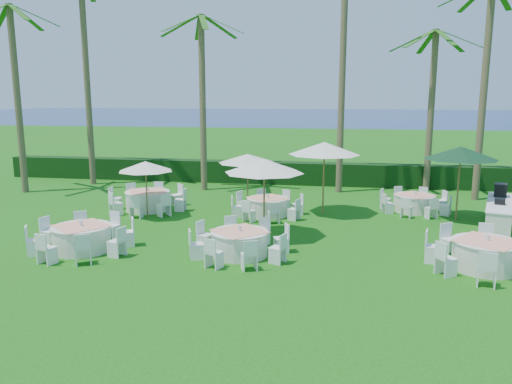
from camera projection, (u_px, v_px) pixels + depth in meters
ground at (264, 248)px, 15.87m from camera, size 120.00×120.00×0.00m
hedge at (298, 173)px, 27.36m from camera, size 34.00×1.00×1.20m
ocean at (334, 117)px, 114.53m from camera, size 260.00×260.00×0.00m
banquet_table_a at (82, 237)px, 15.58m from camera, size 3.19×3.19×0.97m
banquet_table_b at (240, 243)px, 15.10m from camera, size 2.98×2.98×0.93m
banquet_table_c at (486, 254)px, 13.91m from camera, size 3.25×3.25×0.98m
banquet_table_d at (148, 200)px, 21.12m from camera, size 3.29×3.29×0.99m
banquet_table_e at (267, 206)px, 20.16m from camera, size 2.87×2.87×0.89m
banquet_table_f at (415, 203)px, 20.85m from camera, size 2.80×2.80×0.88m
umbrella_a at (145, 166)px, 19.61m from camera, size 2.16×2.16×2.25m
umbrella_b at (264, 166)px, 16.73m from camera, size 2.71×2.71×2.70m
umbrella_c at (248, 159)px, 21.74m from camera, size 2.60×2.60×2.29m
umbrella_d at (324, 148)px, 20.06m from camera, size 2.89×2.89×2.96m
umbrella_green at (461, 153)px, 19.08m from camera, size 2.82×2.82×2.88m
buffet_table at (499, 213)px, 18.43m from camera, size 1.95×4.13×1.44m
palm_a at (87, 74)px, 26.38m from camera, size 4.27×4.36×10.92m
palm_b at (202, 95)px, 24.92m from camera, size 4.39×4.19×8.69m
palm_c at (343, 52)px, 23.92m from camera, size 4.40×4.16×12.73m
palm_d at (431, 103)px, 24.84m from camera, size 4.29×4.35×7.98m
palm_e at (484, 84)px, 22.35m from camera, size 4.40×4.11×9.68m
palm_f at (17, 91)px, 24.25m from camera, size 4.14×4.40×9.07m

